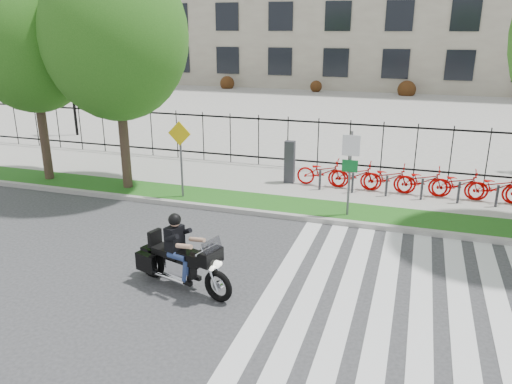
% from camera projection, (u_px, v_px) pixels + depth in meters
% --- Properties ---
extents(ground, '(120.00, 120.00, 0.00)m').
position_uv_depth(ground, '(186.00, 273.00, 11.55)').
color(ground, '#313133').
rests_on(ground, ground).
extents(curb, '(60.00, 0.20, 0.15)m').
position_uv_depth(curb, '(245.00, 211.00, 15.23)').
color(curb, '#9D9A94').
rests_on(curb, ground).
extents(grass_verge, '(60.00, 1.50, 0.15)m').
position_uv_depth(grass_verge, '(253.00, 202.00, 15.99)').
color(grass_verge, '#1A5415').
rests_on(grass_verge, ground).
extents(sidewalk, '(60.00, 3.50, 0.15)m').
position_uv_depth(sidewalk, '(275.00, 181.00, 18.25)').
color(sidewalk, gray).
rests_on(sidewalk, ground).
extents(plaza, '(80.00, 34.00, 0.10)m').
position_uv_depth(plaza, '(346.00, 110.00, 34.09)').
color(plaza, gray).
rests_on(plaza, ground).
extents(crosswalk_stripes, '(5.70, 8.00, 0.01)m').
position_uv_depth(crosswalk_stripes, '(402.00, 308.00, 10.12)').
color(crosswalk_stripes, silver).
rests_on(crosswalk_stripes, ground).
extents(iron_fence, '(30.00, 0.06, 2.00)m').
position_uv_depth(iron_fence, '(288.00, 142.00, 19.49)').
color(iron_fence, black).
rests_on(iron_fence, sidewalk).
extents(lamp_post_left, '(1.06, 0.70, 4.25)m').
position_uv_depth(lamp_post_left, '(70.00, 74.00, 24.92)').
color(lamp_post_left, black).
rests_on(lamp_post_left, ground).
extents(street_tree_0, '(4.25, 4.25, 7.32)m').
position_uv_depth(street_tree_0, '(31.00, 40.00, 16.78)').
color(street_tree_0, '#32221B').
rests_on(street_tree_0, grass_verge).
extents(street_tree_1, '(4.63, 4.63, 7.65)m').
position_uv_depth(street_tree_1, '(116.00, 37.00, 15.76)').
color(street_tree_1, '#32221B').
rests_on(street_tree_1, grass_verge).
extents(bike_share_station, '(8.89, 0.86, 1.50)m').
position_uv_depth(bike_share_station, '(420.00, 181.00, 16.36)').
color(bike_share_station, '#2D2D33').
rests_on(bike_share_station, sidewalk).
extents(sign_pole_regulatory, '(0.50, 0.09, 2.50)m').
position_uv_depth(sign_pole_regulatory, '(350.00, 163.00, 14.24)').
color(sign_pole_regulatory, '#59595B').
rests_on(sign_pole_regulatory, grass_verge).
extents(sign_pole_warning, '(0.78, 0.09, 2.49)m').
position_uv_depth(sign_pole_warning, '(180.00, 149.00, 15.82)').
color(sign_pole_warning, '#59595B').
rests_on(sign_pole_warning, grass_verge).
extents(motorcycle_rider, '(2.58, 1.20, 2.05)m').
position_uv_depth(motorcycle_rider, '(182.00, 259.00, 10.71)').
color(motorcycle_rider, black).
rests_on(motorcycle_rider, ground).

